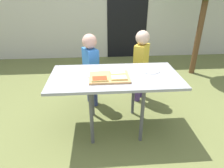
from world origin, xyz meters
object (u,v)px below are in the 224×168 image
object	(u,v)px
plate_white_left	(92,73)
plate_white_right	(150,70)
cutting_board	(109,77)
pizza_slice_near_right	(119,78)
pizza_slice_far_right	(118,73)
pizza_slice_near_left	(100,79)
dining_table	(115,80)
child_right	(141,61)
child_left	(91,65)

from	to	relation	value
plate_white_left	plate_white_right	bearing A→B (deg)	2.93
cutting_board	plate_white_left	distance (m)	0.23
pizza_slice_near_right	pizza_slice_far_right	bearing A→B (deg)	89.52
pizza_slice_near_left	plate_white_left	world-z (taller)	pizza_slice_near_left
plate_white_left	dining_table	bearing A→B (deg)	-14.27
dining_table	cutting_board	size ratio (longest dim) A/B	3.36
pizza_slice_near_left	child_right	size ratio (longest dim) A/B	0.16
dining_table	plate_white_right	distance (m)	0.43
cutting_board	plate_white_left	size ratio (longest dim) A/B	2.03
pizza_slice_far_right	pizza_slice_near_left	bearing A→B (deg)	-144.36
pizza_slice_near_right	plate_white_left	distance (m)	0.34
pizza_slice_near_right	child_left	xyz separation A→B (m)	(-0.30, 0.69, -0.12)
child_right	plate_white_right	bearing A→B (deg)	-91.41
pizza_slice_near_left	child_left	size ratio (longest dim) A/B	0.17
dining_table	pizza_slice_near_right	xyz separation A→B (m)	(0.03, -0.13, 0.09)
dining_table	child_left	world-z (taller)	child_left
dining_table	child_left	bearing A→B (deg)	116.15
pizza_slice_far_right	cutting_board	bearing A→B (deg)	-145.09
child_left	pizza_slice_far_right	bearing A→B (deg)	-61.53
dining_table	cutting_board	bearing A→B (deg)	-134.11
pizza_slice_near_left	plate_white_left	xyz separation A→B (m)	(-0.09, 0.21, -0.03)
pizza_slice_near_left	child_right	xyz separation A→B (m)	(0.59, 0.79, -0.11)
cutting_board	child_left	bearing A→B (deg)	108.57
pizza_slice_far_right	pizza_slice_near_left	size ratio (longest dim) A/B	1.03
child_left	child_right	distance (m)	0.70
dining_table	child_right	xyz separation A→B (m)	(0.42, 0.64, -0.02)
cutting_board	plate_white_left	world-z (taller)	cutting_board
child_left	dining_table	bearing A→B (deg)	-63.85
plate_white_right	pizza_slice_near_left	bearing A→B (deg)	-157.47
pizza_slice_near_left	cutting_board	bearing A→B (deg)	36.31
pizza_slice_near_right	plate_white_right	xyz separation A→B (m)	(0.38, 0.22, -0.03)
pizza_slice_far_right	plate_white_right	bearing A→B (deg)	14.56
cutting_board	plate_white_right	world-z (taller)	cutting_board
cutting_board	pizza_slice_near_right	size ratio (longest dim) A/B	2.51
plate_white_right	plate_white_left	distance (m)	0.66
child_left	plate_white_left	bearing A→B (deg)	-87.18
pizza_slice_far_right	child_left	size ratio (longest dim) A/B	0.17
dining_table	pizza_slice_far_right	distance (m)	0.09
pizza_slice_near_right	pizza_slice_far_right	xyz separation A→B (m)	(0.00, 0.12, 0.00)
plate_white_right	child_right	size ratio (longest dim) A/B	0.20
dining_table	pizza_slice_near_left	world-z (taller)	pizza_slice_near_left
cutting_board	child_right	bearing A→B (deg)	55.51
pizza_slice_far_right	plate_white_right	xyz separation A→B (m)	(0.38, 0.10, -0.03)
pizza_slice_near_right	child_left	distance (m)	0.76
dining_table	pizza_slice_near_right	bearing A→B (deg)	-77.31
plate_white_left	child_right	bearing A→B (deg)	40.68
pizza_slice_near_left	child_left	xyz separation A→B (m)	(-0.11, 0.70, -0.12)
pizza_slice_near_left	plate_white_right	size ratio (longest dim) A/B	0.82
pizza_slice_near_left	dining_table	bearing A→B (deg)	40.37
cutting_board	pizza_slice_far_right	bearing A→B (deg)	34.91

